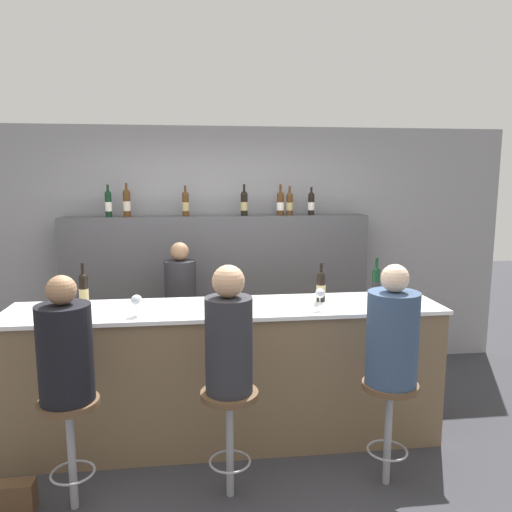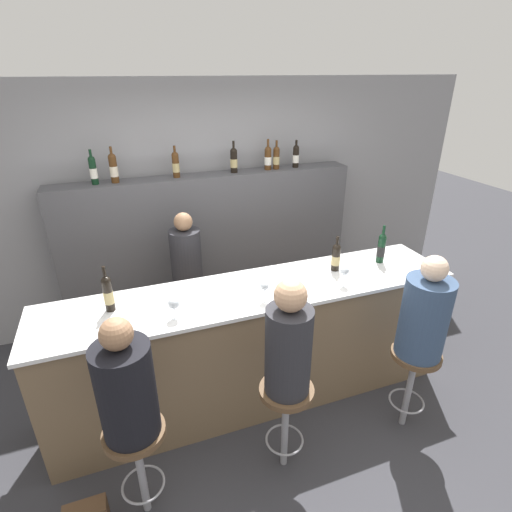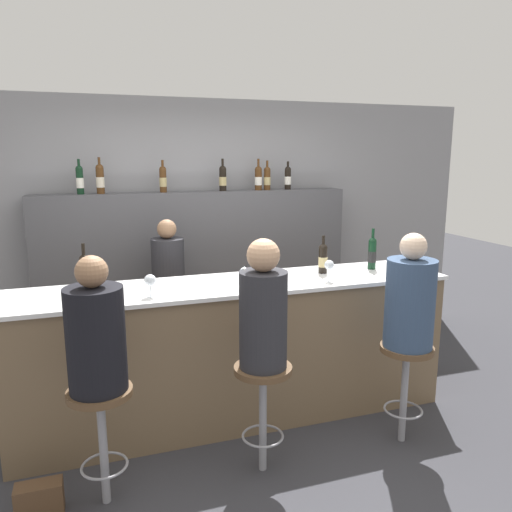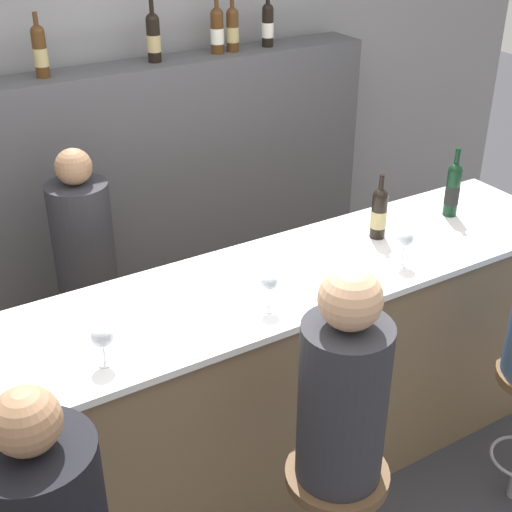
# 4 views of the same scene
# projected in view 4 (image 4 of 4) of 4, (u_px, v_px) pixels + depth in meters

# --- Properties ---
(wall_back) EXTENTS (6.40, 0.05, 2.60)m
(wall_back) POSITION_uv_depth(u_px,v_px,m) (98.00, 128.00, 4.00)
(wall_back) COLOR gray
(wall_back) RESTS_ON ground_plane
(bar_counter) EXTENTS (3.32, 0.68, 1.09)m
(bar_counter) POSITION_uv_depth(u_px,v_px,m) (244.00, 394.00, 3.15)
(bar_counter) COLOR brown
(bar_counter) RESTS_ON ground_plane
(back_bar_cabinet) EXTENTS (3.12, 0.28, 1.68)m
(back_bar_cabinet) POSITION_uv_depth(u_px,v_px,m) (120.00, 217.00, 4.06)
(back_bar_cabinet) COLOR #4C4C51
(back_bar_cabinet) RESTS_ON ground_plane
(wine_bottle_counter_1) EXTENTS (0.07, 0.07, 0.31)m
(wine_bottle_counter_1) POSITION_uv_depth(u_px,v_px,m) (379.00, 212.00, 3.23)
(wine_bottle_counter_1) COLOR black
(wine_bottle_counter_1) RESTS_ON bar_counter
(wine_bottle_counter_2) EXTENTS (0.07, 0.07, 0.34)m
(wine_bottle_counter_2) POSITION_uv_depth(u_px,v_px,m) (453.00, 189.00, 3.43)
(wine_bottle_counter_2) COLOR black
(wine_bottle_counter_2) RESTS_ON bar_counter
(wine_bottle_backbar_2) EXTENTS (0.07, 0.07, 0.31)m
(wine_bottle_backbar_2) POSITION_uv_depth(u_px,v_px,m) (40.00, 51.00, 3.44)
(wine_bottle_backbar_2) COLOR #4C2D14
(wine_bottle_backbar_2) RESTS_ON back_bar_cabinet
(wine_bottle_backbar_3) EXTENTS (0.07, 0.07, 0.32)m
(wine_bottle_backbar_3) POSITION_uv_depth(u_px,v_px,m) (153.00, 37.00, 3.71)
(wine_bottle_backbar_3) COLOR black
(wine_bottle_backbar_3) RESTS_ON back_bar_cabinet
(wine_bottle_backbar_4) EXTENTS (0.07, 0.07, 0.32)m
(wine_bottle_backbar_4) POSITION_uv_depth(u_px,v_px,m) (217.00, 30.00, 3.89)
(wine_bottle_backbar_4) COLOR #4C2D14
(wine_bottle_backbar_4) RESTS_ON back_bar_cabinet
(wine_bottle_backbar_5) EXTENTS (0.07, 0.07, 0.30)m
(wine_bottle_backbar_5) POSITION_uv_depth(u_px,v_px,m) (232.00, 29.00, 3.93)
(wine_bottle_backbar_5) COLOR #4C2D14
(wine_bottle_backbar_5) RESTS_ON back_bar_cabinet
(wine_bottle_backbar_6) EXTENTS (0.07, 0.07, 0.29)m
(wine_bottle_backbar_6) POSITION_uv_depth(u_px,v_px,m) (268.00, 24.00, 4.04)
(wine_bottle_backbar_6) COLOR black
(wine_bottle_backbar_6) RESTS_ON back_bar_cabinet
(wine_glass_0) EXTENTS (0.08, 0.08, 0.15)m
(wine_glass_0) POSITION_uv_depth(u_px,v_px,m) (102.00, 337.00, 2.40)
(wine_glass_0) COLOR silver
(wine_glass_0) RESTS_ON bar_counter
(wine_glass_1) EXTENTS (0.07, 0.07, 0.16)m
(wine_glass_1) POSITION_uv_depth(u_px,v_px,m) (269.00, 284.00, 2.70)
(wine_glass_1) COLOR silver
(wine_glass_1) RESTS_ON bar_counter
(wine_glass_2) EXTENTS (0.08, 0.08, 0.16)m
(wine_glass_2) POSITION_uv_depth(u_px,v_px,m) (404.00, 240.00, 3.01)
(wine_glass_2) COLOR silver
(wine_glass_2) RESTS_ON bar_counter
(tasting_menu) EXTENTS (0.21, 0.30, 0.00)m
(tasting_menu) POSITION_uv_depth(u_px,v_px,m) (186.00, 335.00, 2.60)
(tasting_menu) COLOR white
(tasting_menu) RESTS_ON bar_counter
(bar_stool_middle) EXTENTS (0.37, 0.37, 0.72)m
(bar_stool_middle) POSITION_uv_depth(u_px,v_px,m) (335.00, 503.00, 2.59)
(bar_stool_middle) COLOR gray
(bar_stool_middle) RESTS_ON ground_plane
(guest_seated_middle) EXTENTS (0.30, 0.30, 0.82)m
(guest_seated_middle) POSITION_uv_depth(u_px,v_px,m) (343.00, 390.00, 2.34)
(guest_seated_middle) COLOR #28282D
(guest_seated_middle) RESTS_ON bar_stool_middle
(bartender) EXTENTS (0.29, 0.29, 1.48)m
(bartender) POSITION_uv_depth(u_px,v_px,m) (91.00, 299.00, 3.58)
(bartender) COLOR #28282D
(bartender) RESTS_ON ground_plane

